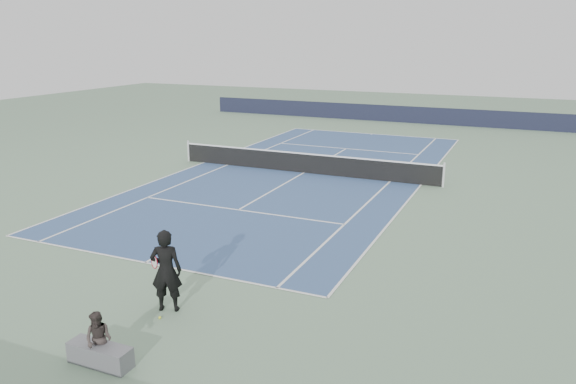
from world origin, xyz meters
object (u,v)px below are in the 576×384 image
at_px(tennis_ball, 160,318).
at_px(tennis_net, 304,162).
at_px(spectator_bench, 99,347).
at_px(tennis_player, 166,270).

bearing_deg(tennis_ball, tennis_net, 99.25).
height_order(tennis_net, spectator_bench, spectator_bench).
distance_m(tennis_player, spectator_bench, 2.52).
height_order(tennis_ball, spectator_bench, spectator_bench).
xyz_separation_m(tennis_ball, spectator_bench, (0.06, -1.99, 0.36)).
relative_size(tennis_ball, spectator_bench, 0.05).
bearing_deg(tennis_player, tennis_ball, -79.27).
relative_size(tennis_player, spectator_bench, 1.43).
height_order(tennis_net, tennis_player, tennis_player).
height_order(tennis_player, spectator_bench, tennis_player).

